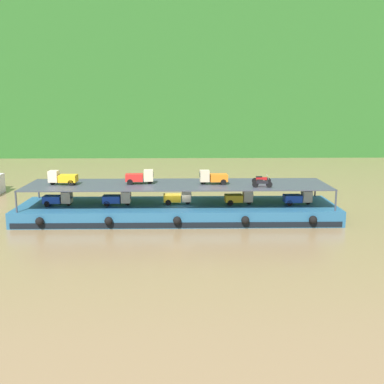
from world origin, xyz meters
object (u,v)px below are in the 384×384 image
(mini_truck_lower_mid, at_px, (178,197))
(mini_truck_lower_fore, at_px, (239,197))
(motorcycle_upper_port, at_px, (262,183))
(mini_truck_upper_fore, at_px, (213,177))
(mini_truck_upper_stern, at_px, (62,178))
(mini_truck_lower_bow, at_px, (298,198))
(motorcycle_upper_centre, at_px, (261,179))
(mini_truck_upper_mid, at_px, (140,177))
(cargo_barge, at_px, (178,211))
(mini_truck_lower_aft, at_px, (117,198))
(mini_truck_lower_stern, at_px, (58,199))

(mini_truck_lower_mid, height_order, mini_truck_lower_fore, same)
(motorcycle_upper_port, bearing_deg, mini_truck_upper_fore, 156.29)
(mini_truck_lower_fore, distance_m, mini_truck_upper_stern, 17.44)
(mini_truck_lower_fore, relative_size, mini_truck_upper_stern, 1.00)
(mini_truck_lower_fore, relative_size, motorcycle_upper_port, 1.46)
(mini_truck_lower_bow, distance_m, motorcycle_upper_centre, 4.05)
(mini_truck_lower_mid, distance_m, mini_truck_upper_stern, 11.44)
(mini_truck_lower_mid, relative_size, mini_truck_upper_stern, 0.99)
(mini_truck_upper_mid, bearing_deg, motorcycle_upper_port, -11.17)
(mini_truck_upper_mid, relative_size, motorcycle_upper_centre, 1.47)
(cargo_barge, bearing_deg, mini_truck_upper_mid, 175.36)
(mini_truck_lower_aft, relative_size, mini_truck_lower_fore, 0.99)
(cargo_barge, xyz_separation_m, mini_truck_lower_fore, (6.10, -0.27, 1.44))
(mini_truck_lower_stern, xyz_separation_m, mini_truck_lower_mid, (11.66, 0.44, 0.00))
(mini_truck_lower_stern, distance_m, mini_truck_upper_stern, 2.08)
(mini_truck_lower_mid, relative_size, motorcycle_upper_port, 1.45)
(mini_truck_lower_fore, height_order, mini_truck_lower_bow, same)
(mini_truck_lower_fore, xyz_separation_m, motorcycle_upper_port, (1.92, -1.74, 1.74))
(mini_truck_upper_fore, bearing_deg, mini_truck_lower_bow, -3.22)
(mini_truck_lower_fore, bearing_deg, mini_truck_upper_mid, 176.69)
(mini_truck_upper_stern, relative_size, mini_truck_upper_mid, 1.00)
(mini_truck_lower_mid, xyz_separation_m, motorcycle_upper_centre, (8.24, 0.06, 1.74))
(mini_truck_lower_mid, distance_m, motorcycle_upper_centre, 8.42)
(mini_truck_lower_bow, height_order, mini_truck_upper_stern, mini_truck_upper_stern)
(mini_truck_lower_aft, bearing_deg, mini_truck_lower_mid, 4.18)
(mini_truck_lower_aft, bearing_deg, mini_truck_upper_fore, 2.64)
(mini_truck_lower_fore, bearing_deg, cargo_barge, 177.49)
(mini_truck_upper_mid, xyz_separation_m, motorcycle_upper_port, (11.71, -2.31, -0.26))
(mini_truck_lower_mid, xyz_separation_m, mini_truck_upper_stern, (-11.27, -0.03, 2.00))
(mini_truck_lower_mid, relative_size, mini_truck_lower_bow, 1.00)
(mini_truck_lower_aft, xyz_separation_m, mini_truck_lower_bow, (17.76, -0.04, 0.00))
(mini_truck_lower_fore, xyz_separation_m, motorcycle_upper_centre, (2.18, 0.30, 1.74))
(cargo_barge, height_order, mini_truck_lower_bow, mini_truck_lower_bow)
(motorcycle_upper_centre, bearing_deg, mini_truck_lower_bow, -8.40)
(mini_truck_upper_stern, relative_size, motorcycle_upper_centre, 1.46)
(mini_truck_lower_stern, bearing_deg, mini_truck_lower_mid, 2.16)
(cargo_barge, bearing_deg, mini_truck_lower_mid, -34.16)
(mini_truck_lower_mid, bearing_deg, cargo_barge, 145.84)
(motorcycle_upper_port, relative_size, motorcycle_upper_centre, 1.00)
(cargo_barge, bearing_deg, mini_truck_lower_bow, -2.41)
(mini_truck_lower_bow, relative_size, mini_truck_upper_mid, 0.99)
(mini_truck_upper_fore, height_order, motorcycle_upper_port, mini_truck_upper_fore)
(mini_truck_lower_mid, height_order, motorcycle_upper_centre, motorcycle_upper_centre)
(mini_truck_upper_stern, height_order, motorcycle_upper_centre, mini_truck_upper_stern)
(mini_truck_lower_bow, bearing_deg, mini_truck_lower_aft, 179.87)
(mini_truck_upper_stern, xyz_separation_m, mini_truck_upper_mid, (7.53, 0.36, 0.00))
(mini_truck_lower_aft, relative_size, motorcycle_upper_centre, 1.44)
(cargo_barge, xyz_separation_m, mini_truck_upper_mid, (-3.69, 0.30, 3.44))
(mini_truck_lower_stern, bearing_deg, mini_truck_lower_aft, 0.08)
(mini_truck_lower_bow, bearing_deg, motorcycle_upper_port, -158.69)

